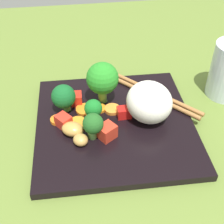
# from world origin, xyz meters

# --- Properties ---
(ground_plane) EXTENTS (1.10, 1.10, 0.02)m
(ground_plane) POSITION_xyz_m (0.00, 0.00, -0.01)
(ground_plane) COLOR #5D742E
(square_plate) EXTENTS (0.27, 0.27, 0.01)m
(square_plate) POSITION_xyz_m (0.00, 0.00, 0.01)
(square_plate) COLOR black
(square_plate) RESTS_ON ground_plane
(rice_mound) EXTENTS (0.11, 0.11, 0.07)m
(rice_mound) POSITION_xyz_m (-0.00, -0.06, 0.05)
(rice_mound) COLOR white
(rice_mound) RESTS_ON square_plate
(broccoli_floret_0) EXTENTS (0.03, 0.03, 0.05)m
(broccoli_floret_0) POSITION_xyz_m (-0.00, 0.04, 0.04)
(broccoli_floret_0) COLOR #74B156
(broccoli_floret_0) RESTS_ON square_plate
(broccoli_floret_1) EXTENTS (0.03, 0.03, 0.05)m
(broccoli_floret_1) POSITION_xyz_m (-0.03, 0.04, 0.04)
(broccoli_floret_1) COLOR #6AAD4F
(broccoli_floret_1) RESTS_ON square_plate
(broccoli_floret_2) EXTENTS (0.04, 0.04, 0.05)m
(broccoli_floret_2) POSITION_xyz_m (0.04, 0.08, 0.04)
(broccoli_floret_2) COLOR #579D3A
(broccoli_floret_2) RESTS_ON square_plate
(broccoli_floret_3) EXTENTS (0.06, 0.06, 0.08)m
(broccoli_floret_3) POSITION_xyz_m (0.06, 0.01, 0.06)
(broccoli_floret_3) COLOR #59973E
(broccoli_floret_3) RESTS_ON square_plate
(carrot_slice_0) EXTENTS (0.03, 0.03, 0.01)m
(carrot_slice_0) POSITION_xyz_m (0.02, 0.04, 0.02)
(carrot_slice_0) COLOR #FC9B35
(carrot_slice_0) RESTS_ON square_plate
(carrot_slice_1) EXTENTS (0.04, 0.04, 0.00)m
(carrot_slice_1) POSITION_xyz_m (0.03, 0.05, 0.02)
(carrot_slice_1) COLOR orange
(carrot_slice_1) RESTS_ON square_plate
(carrot_slice_2) EXTENTS (0.04, 0.04, 0.01)m
(carrot_slice_2) POSITION_xyz_m (0.03, 0.00, 0.02)
(carrot_slice_2) COLOR orange
(carrot_slice_2) RESTS_ON square_plate
(carrot_slice_3) EXTENTS (0.03, 0.03, 0.00)m
(carrot_slice_3) POSITION_xyz_m (0.03, 0.02, 0.02)
(carrot_slice_3) COLOR orange
(carrot_slice_3) RESTS_ON square_plate
(carrot_slice_4) EXTENTS (0.04, 0.04, 0.01)m
(carrot_slice_4) POSITION_xyz_m (0.00, 0.06, 0.02)
(carrot_slice_4) COLOR orange
(carrot_slice_4) RESTS_ON square_plate
(carrot_slice_5) EXTENTS (0.03, 0.03, 0.01)m
(carrot_slice_5) POSITION_xyz_m (0.01, 0.10, 0.02)
(carrot_slice_5) COLOR orange
(carrot_slice_5) RESTS_ON square_plate
(pepper_chunk_0) EXTENTS (0.03, 0.03, 0.02)m
(pepper_chunk_0) POSITION_xyz_m (-0.04, 0.02, 0.02)
(pepper_chunk_0) COLOR red
(pepper_chunk_0) RESTS_ON square_plate
(pepper_chunk_1) EXTENTS (0.03, 0.03, 0.02)m
(pepper_chunk_1) POSITION_xyz_m (-0.00, 0.09, 0.02)
(pepper_chunk_1) COLOR red
(pepper_chunk_1) RESTS_ON square_plate
(pepper_chunk_2) EXTENTS (0.02, 0.02, 0.02)m
(pepper_chunk_2) POSITION_xyz_m (0.01, -0.02, 0.02)
(pepper_chunk_2) COLOR red
(pepper_chunk_2) RESTS_ON square_plate
(pepper_chunk_3) EXTENTS (0.02, 0.02, 0.02)m
(pepper_chunk_3) POSITION_xyz_m (0.06, 0.06, 0.02)
(pepper_chunk_3) COLOR red
(pepper_chunk_3) RESTS_ON square_plate
(chicken_piece_0) EXTENTS (0.03, 0.03, 0.02)m
(chicken_piece_0) POSITION_xyz_m (-0.04, 0.06, 0.02)
(chicken_piece_0) COLOR #B98B46
(chicken_piece_0) RESTS_ON square_plate
(chicken_piece_1) EXTENTS (0.04, 0.05, 0.02)m
(chicken_piece_1) POSITION_xyz_m (-0.02, 0.07, 0.02)
(chicken_piece_1) COLOR #BE8A42
(chicken_piece_1) RESTS_ON square_plate
(chopstick_pair) EXTENTS (0.19, 0.18, 0.01)m
(chopstick_pair) POSITION_xyz_m (0.07, -0.07, 0.02)
(chopstick_pair) COLOR #9D6838
(chopstick_pair) RESTS_ON square_plate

